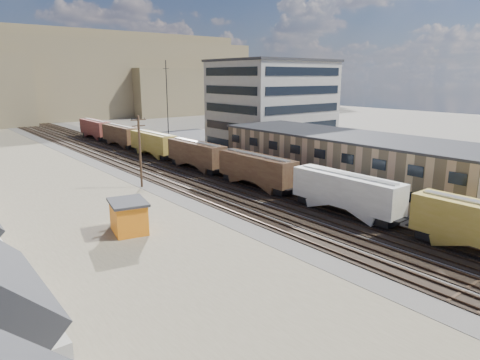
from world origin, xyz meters
TOP-DOWN VIEW (x-y plane):
  - ballast_bed at (0.00, 50.00)m, footprint 18.00×200.00m
  - dirt_yard at (-20.00, 40.00)m, footprint 24.00×180.00m
  - asphalt_lot at (22.00, 35.00)m, footprint 26.00×120.00m
  - rail_tracks at (-0.55, 50.00)m, footprint 11.40×200.00m
  - freight_train at (3.80, 39.36)m, footprint 3.00×119.74m
  - warehouse at (14.98, 25.00)m, footprint 12.40×40.40m
  - office_tower at (27.95, 54.95)m, footprint 22.60×18.60m
  - utility_pole_north at (-8.50, 42.00)m, footprint 2.20×0.32m
  - radio_mast at (6.00, 60.00)m, footprint 1.20×0.16m
  - hills_north at (0.17, 167.92)m, footprint 265.00×80.00m
  - maintenance_shed at (-17.39, 26.50)m, footprint 4.25×5.02m
  - parked_car_blue at (23.32, 49.16)m, footprint 4.00×5.34m
  - parked_car_far at (28.18, 49.78)m, footprint 2.46×5.11m

SIDE VIEW (x-z plane):
  - dirt_yard at x=-20.00m, z-range 0.00..0.03m
  - asphalt_lot at x=22.00m, z-range 0.00..0.04m
  - ballast_bed at x=0.00m, z-range 0.00..0.06m
  - rail_tracks at x=-0.55m, z-range -0.01..0.23m
  - parked_car_blue at x=23.32m, z-range 0.00..1.35m
  - parked_car_far at x=28.18m, z-range 0.00..1.68m
  - maintenance_shed at x=-17.39m, z-range 0.04..3.27m
  - freight_train at x=3.80m, z-range 0.56..5.02m
  - warehouse at x=14.98m, z-range 0.03..7.28m
  - utility_pole_north at x=-8.50m, z-range 0.30..10.30m
  - radio_mast at x=6.00m, z-range 0.12..18.12m
  - office_tower at x=27.95m, z-range 0.04..18.49m
  - hills_north at x=0.17m, z-range -1.90..30.10m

